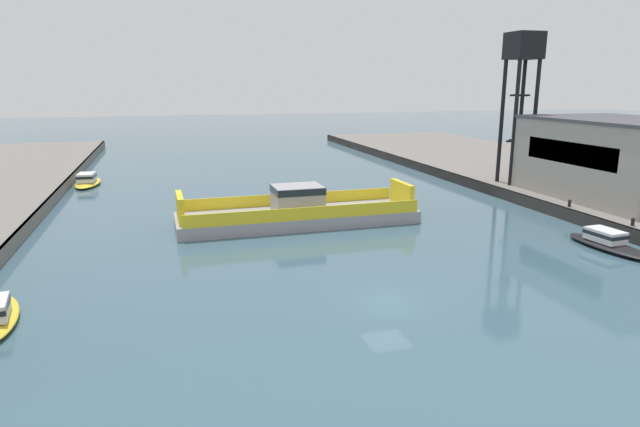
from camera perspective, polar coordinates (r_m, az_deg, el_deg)
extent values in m
plane|color=#385666|center=(32.58, 7.09, -9.13)|extent=(400.00, 400.00, 0.00)
cube|color=#423D38|center=(50.38, -28.71, -1.84)|extent=(0.30, 140.00, 1.20)
cube|color=slate|center=(69.65, 29.63, 1.89)|extent=(28.00, 140.00, 1.20)
cube|color=#423D38|center=(60.61, 20.38, 1.33)|extent=(0.30, 140.00, 1.20)
cube|color=#939399|center=(49.59, -2.35, -0.44)|extent=(21.72, 6.64, 1.10)
cube|color=yellow|center=(52.27, -3.22, 1.51)|extent=(20.76, 0.43, 1.10)
cube|color=yellow|center=(46.42, -1.40, 0.00)|extent=(20.76, 0.43, 1.10)
cube|color=#939399|center=(49.20, -2.37, 1.54)|extent=(4.38, 3.54, 2.41)
cube|color=black|center=(49.03, -2.38, 2.52)|extent=(4.42, 3.58, 0.60)
cube|color=yellow|center=(52.69, 8.56, 2.09)|extent=(0.57, 4.43, 2.20)
cube|color=yellow|center=(47.76, -14.43, 0.63)|extent=(0.57, 4.43, 2.20)
ellipsoid|color=yellow|center=(74.41, -23.10, 2.95)|extent=(3.27, 7.88, 0.54)
cube|color=silver|center=(73.72, -23.24, 3.49)|extent=(2.09, 2.83, 1.08)
cube|color=black|center=(73.70, -23.25, 3.59)|extent=(2.15, 2.91, 0.32)
ellipsoid|color=black|center=(47.50, 28.10, -3.05)|extent=(3.02, 8.02, 0.52)
cube|color=silver|center=(47.69, 27.68, -2.03)|extent=(1.90, 2.87, 0.93)
cube|color=black|center=(47.67, 27.69, -1.90)|extent=(1.96, 2.95, 0.28)
cube|color=gray|center=(62.18, 28.82, 4.92)|extent=(12.18, 17.28, 7.60)
cube|color=#424247|center=(61.83, 29.24, 8.53)|extent=(12.43, 17.63, 0.30)
cube|color=black|center=(57.98, 24.64, 5.77)|extent=(0.08, 12.10, 2.13)
cylinder|color=black|center=(66.85, 18.45, 9.06)|extent=(0.44, 0.44, 13.82)
cylinder|color=black|center=(68.30, 20.22, 9.00)|extent=(0.44, 0.44, 13.82)
cylinder|color=black|center=(64.79, 19.71, 8.84)|extent=(0.44, 0.44, 13.82)
cylinder|color=black|center=(66.28, 21.50, 8.78)|extent=(0.44, 0.44, 13.82)
cube|color=black|center=(66.71, 19.83, 7.15)|extent=(2.52, 0.20, 0.20)
cube|color=black|center=(66.71, 19.83, 7.15)|extent=(0.20, 2.52, 0.20)
cube|color=black|center=(66.42, 20.19, 11.53)|extent=(2.52, 0.20, 0.20)
cube|color=black|center=(66.42, 20.19, 11.53)|extent=(0.20, 2.52, 0.20)
cube|color=black|center=(66.52, 20.57, 16.11)|extent=(3.28, 3.28, 2.92)
cylinder|color=black|center=(50.88, 29.90, -0.82)|extent=(0.28, 0.28, 0.55)
sphere|color=black|center=(50.82, 29.94, -0.52)|extent=(0.32, 0.32, 0.32)
cylinder|color=black|center=(56.02, 24.64, 0.92)|extent=(0.28, 0.28, 0.55)
sphere|color=black|center=(55.97, 24.67, 1.19)|extent=(0.32, 0.32, 0.32)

